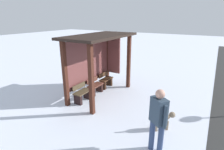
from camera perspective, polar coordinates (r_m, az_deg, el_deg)
name	(u,v)px	position (r m, az deg, el deg)	size (l,w,h in m)	color
ground_plane	(101,95)	(7.81, -3.48, -6.43)	(60.00, 60.00, 0.00)	white
bus_shelter	(98,51)	(7.43, -4.65, 7.64)	(3.36, 1.67, 2.59)	#3F1F15
bench_left_inside	(82,94)	(7.24, -9.57, -6.17)	(0.78, 0.39, 0.72)	#4D3F2B
bench_center_inside	(95,87)	(7.87, -5.46, -3.94)	(0.78, 0.38, 0.70)	brown
bench_right_inside	(106,81)	(8.53, -1.99, -1.94)	(0.78, 0.34, 0.72)	#422818
person_walking	(158,117)	(4.52, 14.67, -12.85)	(0.44, 0.53, 1.69)	#304254
dog	(163,118)	(5.66, 16.12, -13.18)	(0.60, 0.68, 0.57)	#87735C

